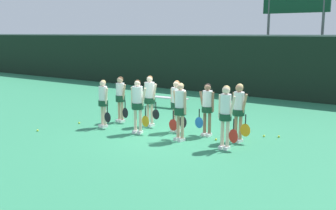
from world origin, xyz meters
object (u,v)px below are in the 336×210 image
(tennis_ball_2, at_px, (79,123))
(tennis_ball_3, at_px, (38,130))
(bench_courtside, at_px, (168,99))
(player_8, at_px, (239,107))
(player_5, at_px, (150,96))
(scoreboard, at_px, (296,9))
(player_6, at_px, (177,102))
(player_3, at_px, (226,112))
(tennis_ball_4, at_px, (279,137))
(player_4, at_px, (120,95))
(player_2, at_px, (180,107))
(tennis_ball_1, at_px, (216,139))
(tennis_ball_0, at_px, (264,136))
(player_1, at_px, (138,102))
(player_0, at_px, (103,100))
(player_7, at_px, (207,105))

(tennis_ball_2, distance_m, tennis_ball_3, 1.59)
(bench_courtside, relative_size, player_8, 1.08)
(player_5, bearing_deg, scoreboard, 83.37)
(player_6, bearing_deg, player_5, 178.24)
(player_3, height_order, tennis_ball_4, player_3)
(player_4, bearing_deg, player_2, -8.58)
(player_2, distance_m, player_3, 1.53)
(scoreboard, bearing_deg, tennis_ball_1, -84.07)
(player_5, height_order, tennis_ball_0, player_5)
(tennis_ball_4, bearing_deg, player_8, -126.28)
(tennis_ball_2, bearing_deg, scoreboard, 70.44)
(player_2, relative_size, player_6, 1.03)
(bench_courtside, xyz_separation_m, player_1, (1.78, -4.24, 0.64))
(player_2, xyz_separation_m, tennis_ball_3, (-4.51, -1.78, -1.01))
(player_5, xyz_separation_m, tennis_ball_4, (4.27, 1.06, -1.02))
(player_6, height_order, player_8, player_8)
(player_2, height_order, tennis_ball_1, player_2)
(player_4, bearing_deg, tennis_ball_4, 18.93)
(player_1, bearing_deg, tennis_ball_3, -160.25)
(player_0, xyz_separation_m, tennis_ball_4, (5.47, 2.13, -0.93))
(bench_courtside, height_order, player_6, player_6)
(bench_courtside, bearing_deg, player_8, -40.52)
(bench_courtside, relative_size, tennis_ball_0, 29.29)
(scoreboard, xyz_separation_m, tennis_ball_2, (-4.03, -11.33, -4.43))
(player_5, distance_m, player_7, 2.31)
(player_1, height_order, player_3, player_3)
(player_8, xyz_separation_m, tennis_ball_2, (-5.72, -1.11, -1.02))
(bench_courtside, bearing_deg, player_5, -71.65)
(scoreboard, bearing_deg, player_6, -92.89)
(player_0, height_order, player_2, player_2)
(bench_courtside, relative_size, player_1, 1.09)
(scoreboard, height_order, player_8, scoreboard)
(player_0, bearing_deg, player_8, 23.41)
(player_1, xyz_separation_m, tennis_ball_4, (3.97, 2.09, -1.00))
(player_3, relative_size, player_8, 1.03)
(player_3, xyz_separation_m, player_7, (-1.14, 0.98, -0.09))
(player_2, bearing_deg, tennis_ball_3, -148.04)
(player_7, bearing_deg, tennis_ball_3, -152.68)
(player_5, bearing_deg, tennis_ball_0, 15.61)
(tennis_ball_0, bearing_deg, player_2, -136.38)
(scoreboard, height_order, bench_courtside, scoreboard)
(player_2, relative_size, player_5, 0.99)
(player_7, distance_m, tennis_ball_1, 1.14)
(scoreboard, bearing_deg, bench_courtside, -114.92)
(tennis_ball_2, height_order, tennis_ball_4, tennis_ball_4)
(bench_courtside, xyz_separation_m, player_5, (1.48, -3.21, 0.66))
(player_3, height_order, player_5, player_3)
(player_2, height_order, player_4, player_2)
(player_7, bearing_deg, player_4, 179.19)
(player_6, xyz_separation_m, player_8, (2.21, 0.02, 0.04))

